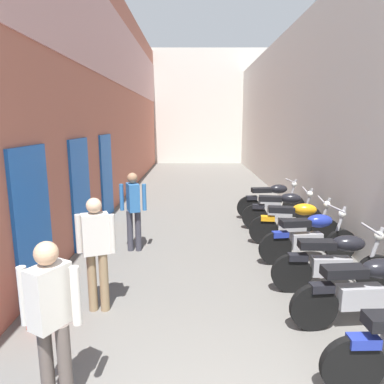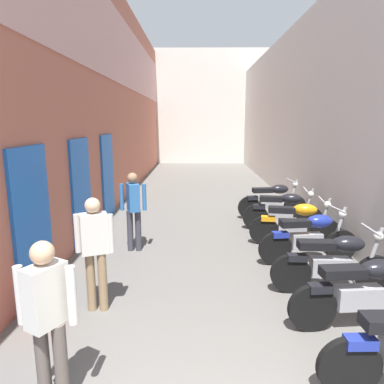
{
  "view_description": "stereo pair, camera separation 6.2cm",
  "coord_description": "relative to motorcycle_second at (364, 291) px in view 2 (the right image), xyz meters",
  "views": [
    {
      "loc": [
        -0.38,
        -1.43,
        2.53
      ],
      "look_at": [
        -0.39,
        5.88,
        1.06
      ],
      "focal_mm": 32.73,
      "sensor_mm": 36.0,
      "label": 1
    },
    {
      "loc": [
        -0.32,
        -1.43,
        2.53
      ],
      "look_at": [
        -0.39,
        5.88,
        1.06
      ],
      "focal_mm": 32.73,
      "sensor_mm": 36.0,
      "label": 2
    }
  ],
  "objects": [
    {
      "name": "building_left",
      "position": [
        -4.62,
        7.54,
        2.82
      ],
      "size": [
        0.45,
        20.28,
        6.59
      ],
      "color": "#B76651",
      "rests_on": "ground"
    },
    {
      "name": "motorcycle_fourth",
      "position": [
        -0.0,
        2.06,
        0.0
      ],
      "size": [
        1.84,
        0.58,
        1.04
      ],
      "color": "black",
      "rests_on": "ground"
    },
    {
      "name": "ground_plane",
      "position": [
        -1.74,
        5.6,
        -0.5
      ],
      "size": [
        36.28,
        36.28,
        0.0
      ],
      "primitive_type": "plane",
      "color": "#66635E"
    },
    {
      "name": "pedestrian_by_doorway",
      "position": [
        -3.32,
        -1.25,
        0.42
      ],
      "size": [
        0.52,
        0.39,
        1.57
      ],
      "color": "#564C47",
      "rests_on": "ground"
    },
    {
      "name": "motorcycle_fifth",
      "position": [
        -0.0,
        2.96,
        0.0
      ],
      "size": [
        1.84,
        0.58,
        1.04
      ],
      "color": "black",
      "rests_on": "ground"
    },
    {
      "name": "pedestrian_further_down",
      "position": [
        -3.27,
        2.67,
        0.42
      ],
      "size": [
        0.52,
        0.39,
        1.57
      ],
      "color": "#383842",
      "rests_on": "ground"
    },
    {
      "name": "umbrella_leaning",
      "position": [
        -3.94,
        -0.01,
        0.18
      ],
      "size": [
        0.2,
        0.35,
        0.97
      ],
      "color": "#4C4C4C",
      "rests_on": "ground"
    },
    {
      "name": "motorcycle_seventh",
      "position": [
        -0.0,
        5.11,
        0.0
      ],
      "size": [
        1.85,
        0.58,
        1.04
      ],
      "color": "black",
      "rests_on": "ground"
    },
    {
      "name": "pedestrian_mid_alley",
      "position": [
        -3.39,
        0.41,
        0.42
      ],
      "size": [
        0.52,
        0.31,
        1.57
      ],
      "color": "#8C7251",
      "rests_on": "ground"
    },
    {
      "name": "motorcycle_third",
      "position": [
        0.0,
        0.91,
        0.0
      ],
      "size": [
        1.85,
        0.58,
        1.04
      ],
      "color": "black",
      "rests_on": "ground"
    },
    {
      "name": "plastic_crate",
      "position": [
        -3.95,
        0.09,
        -0.36
      ],
      "size": [
        0.44,
        0.32,
        0.28
      ],
      "primitive_type": "cube",
      "color": "red",
      "rests_on": "ground"
    },
    {
      "name": "motorcycle_sixth",
      "position": [
        -0.0,
        3.99,
        0.0
      ],
      "size": [
        1.84,
        0.58,
        1.04
      ],
      "color": "black",
      "rests_on": "ground"
    },
    {
      "name": "building_right",
      "position": [
        1.14,
        7.6,
        2.23
      ],
      "size": [
        0.45,
        20.28,
        5.46
      ],
      "color": "silver",
      "rests_on": "ground"
    },
    {
      "name": "motorcycle_second",
      "position": [
        0.0,
        0.0,
        0.0
      ],
      "size": [
        1.85,
        0.58,
        1.04
      ],
      "color": "black",
      "rests_on": "ground"
    },
    {
      "name": "building_far_end",
      "position": [
        -1.74,
        18.74,
        2.89
      ],
      "size": [
        8.37,
        2.0,
        6.79
      ],
      "primitive_type": "cube",
      "color": "beige",
      "rests_on": "ground"
    }
  ]
}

